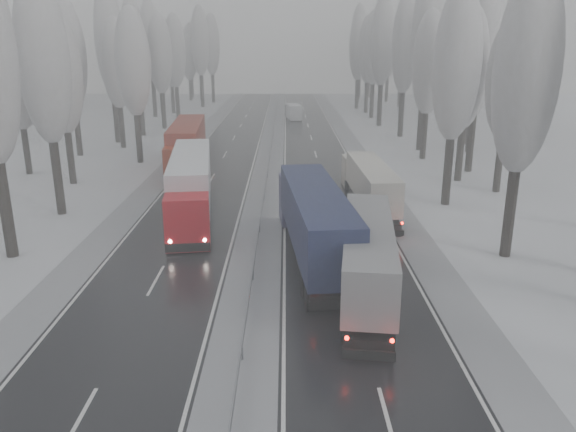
{
  "coord_description": "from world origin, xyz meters",
  "views": [
    {
      "loc": [
        1.8,
        -16.02,
        12.27
      ],
      "look_at": [
        1.92,
        16.7,
        2.2
      ],
      "focal_mm": 35.0,
      "sensor_mm": 36.0,
      "label": 1
    }
  ],
  "objects_px": {
    "box_truck_distant": "(293,112)",
    "truck_cream_box": "(369,181)",
    "truck_red_red": "(187,143)",
    "truck_grey_tarp": "(368,248)",
    "truck_blue_box": "(313,216)",
    "truck_red_white": "(191,182)"
  },
  "relations": [
    {
      "from": "truck_grey_tarp",
      "to": "box_truck_distant",
      "type": "xyz_separation_m",
      "value": [
        -2.93,
        68.57,
        -0.92
      ]
    },
    {
      "from": "truck_grey_tarp",
      "to": "truck_blue_box",
      "type": "distance_m",
      "value": 5.06
    },
    {
      "from": "truck_grey_tarp",
      "to": "box_truck_distant",
      "type": "distance_m",
      "value": 68.64
    },
    {
      "from": "truck_cream_box",
      "to": "truck_red_red",
      "type": "bearing_deg",
      "value": 137.55
    },
    {
      "from": "truck_red_red",
      "to": "truck_grey_tarp",
      "type": "bearing_deg",
      "value": -68.67
    },
    {
      "from": "truck_red_white",
      "to": "truck_red_red",
      "type": "bearing_deg",
      "value": 93.36
    },
    {
      "from": "truck_grey_tarp",
      "to": "truck_red_red",
      "type": "distance_m",
      "value": 32.31
    },
    {
      "from": "truck_blue_box",
      "to": "truck_red_red",
      "type": "bearing_deg",
      "value": 109.77
    },
    {
      "from": "truck_red_white",
      "to": "truck_red_red",
      "type": "relative_size",
      "value": 0.97
    },
    {
      "from": "truck_grey_tarp",
      "to": "truck_red_white",
      "type": "bearing_deg",
      "value": 138.39
    },
    {
      "from": "box_truck_distant",
      "to": "truck_red_white",
      "type": "height_order",
      "value": "truck_red_white"
    },
    {
      "from": "box_truck_distant",
      "to": "truck_red_red",
      "type": "relative_size",
      "value": 0.39
    },
    {
      "from": "truck_cream_box",
      "to": "truck_grey_tarp",
      "type": "bearing_deg",
      "value": -100.25
    },
    {
      "from": "box_truck_distant",
      "to": "truck_cream_box",
      "type": "bearing_deg",
      "value": -91.35
    },
    {
      "from": "truck_cream_box",
      "to": "truck_red_white",
      "type": "distance_m",
      "value": 13.56
    },
    {
      "from": "truck_grey_tarp",
      "to": "truck_cream_box",
      "type": "height_order",
      "value": "truck_grey_tarp"
    },
    {
      "from": "truck_grey_tarp",
      "to": "box_truck_distant",
      "type": "relative_size",
      "value": 2.15
    },
    {
      "from": "truck_blue_box",
      "to": "truck_red_white",
      "type": "distance_m",
      "value": 12.01
    },
    {
      "from": "truck_blue_box",
      "to": "truck_cream_box",
      "type": "height_order",
      "value": "truck_blue_box"
    },
    {
      "from": "truck_cream_box",
      "to": "box_truck_distant",
      "type": "height_order",
      "value": "truck_cream_box"
    },
    {
      "from": "box_truck_distant",
      "to": "truck_red_red",
      "type": "xyz_separation_m",
      "value": [
        -11.29,
        -39.55,
        1.39
      ]
    },
    {
      "from": "truck_grey_tarp",
      "to": "truck_blue_box",
      "type": "xyz_separation_m",
      "value": [
        -2.62,
        4.3,
        0.39
      ]
    }
  ]
}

